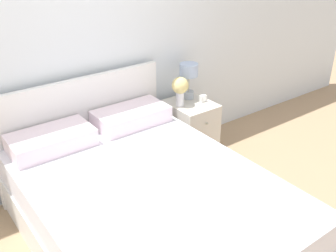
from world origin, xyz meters
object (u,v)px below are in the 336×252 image
object	(u,v)px
nightstand	(190,129)
alarm_clock	(203,98)
flower_vase	(180,88)
table_lamp	(189,75)
bed	(144,205)

from	to	relation	value
nightstand	alarm_clock	bearing A→B (deg)	-21.41
nightstand	flower_vase	xyz separation A→B (m)	(-0.12, 0.01, 0.47)
nightstand	flower_vase	bearing A→B (deg)	173.29
alarm_clock	table_lamp	bearing A→B (deg)	110.44
flower_vase	table_lamp	bearing A→B (deg)	28.53
table_lamp	flower_vase	world-z (taller)	table_lamp
nightstand	flower_vase	world-z (taller)	flower_vase
bed	alarm_clock	bearing A→B (deg)	30.97
table_lamp	alarm_clock	bearing A→B (deg)	-69.56
nightstand	alarm_clock	xyz separation A→B (m)	(0.12, -0.05, 0.32)
table_lamp	alarm_clock	size ratio (longest dim) A/B	5.33
bed	nightstand	xyz separation A→B (m)	(1.05, 0.75, -0.01)
table_lamp	alarm_clock	distance (m)	0.27
flower_vase	bed	bearing A→B (deg)	-140.66
table_lamp	flower_vase	bearing A→B (deg)	-151.47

